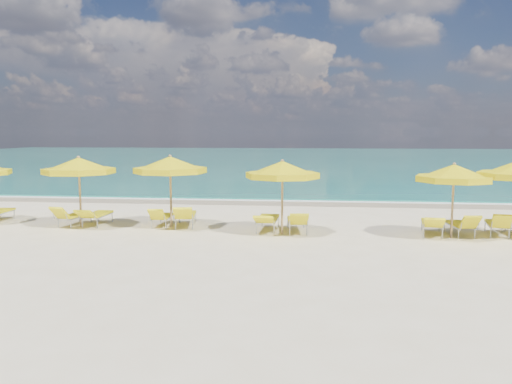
# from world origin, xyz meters

# --- Properties ---
(ground_plane) EXTENTS (120.00, 120.00, 0.00)m
(ground_plane) POSITION_xyz_m (0.00, 0.00, 0.00)
(ground_plane) COLOR beige
(ocean) EXTENTS (120.00, 80.00, 0.30)m
(ocean) POSITION_xyz_m (0.00, 48.00, 0.00)
(ocean) COLOR #136C5D
(ocean) RESTS_ON ground
(wet_sand_band) EXTENTS (120.00, 2.60, 0.01)m
(wet_sand_band) POSITION_xyz_m (0.00, 7.40, 0.00)
(wet_sand_band) COLOR tan
(wet_sand_band) RESTS_ON ground
(foam_line) EXTENTS (120.00, 1.20, 0.03)m
(foam_line) POSITION_xyz_m (0.00, 8.20, 0.00)
(foam_line) COLOR white
(foam_line) RESTS_ON ground
(whitecap_near) EXTENTS (14.00, 0.36, 0.05)m
(whitecap_near) POSITION_xyz_m (-6.00, 17.00, 0.00)
(whitecap_near) COLOR white
(whitecap_near) RESTS_ON ground
(whitecap_far) EXTENTS (18.00, 0.30, 0.05)m
(whitecap_far) POSITION_xyz_m (8.00, 24.00, 0.00)
(whitecap_far) COLOR white
(whitecap_far) RESTS_ON ground
(umbrella_2) EXTENTS (3.36, 3.36, 2.58)m
(umbrella_2) POSITION_xyz_m (-6.21, 0.17, 2.20)
(umbrella_2) COLOR tan
(umbrella_2) RESTS_ON ground
(umbrella_3) EXTENTS (3.19, 3.19, 2.62)m
(umbrella_3) POSITION_xyz_m (-2.94, 0.41, 2.24)
(umbrella_3) COLOR tan
(umbrella_3) RESTS_ON ground
(umbrella_4) EXTENTS (2.69, 2.69, 2.52)m
(umbrella_4) POSITION_xyz_m (1.08, -0.28, 2.15)
(umbrella_4) COLOR tan
(umbrella_4) RESTS_ON ground
(umbrella_5) EXTENTS (2.59, 2.59, 2.45)m
(umbrella_5) POSITION_xyz_m (6.55, -0.35, 2.09)
(umbrella_5) COLOR tan
(umbrella_5) RESTS_ON ground
(lounger_2_left) EXTENTS (0.93, 1.81, 0.84)m
(lounger_2_left) POSITION_xyz_m (-6.62, 0.46, 0.22)
(lounger_2_left) COLOR #A5A8AD
(lounger_2_left) RESTS_ON ground
(lounger_2_right) EXTENTS (0.69, 1.98, 0.76)m
(lounger_2_right) POSITION_xyz_m (-5.81, 0.60, 0.23)
(lounger_2_right) COLOR #A5A8AD
(lounger_2_right) RESTS_ON ground
(lounger_3_left) EXTENTS (0.61, 1.67, 0.79)m
(lounger_3_left) POSITION_xyz_m (-3.34, 0.70, 0.21)
(lounger_3_left) COLOR #A5A8AD
(lounger_3_left) RESTS_ON ground
(lounger_3_right) EXTENTS (0.98, 2.10, 0.90)m
(lounger_3_right) POSITION_xyz_m (-2.48, 0.69, 0.25)
(lounger_3_right) COLOR #A5A8AD
(lounger_3_right) RESTS_ON ground
(lounger_4_left) EXTENTS (0.76, 2.12, 0.75)m
(lounger_4_left) POSITION_xyz_m (0.54, 0.26, 0.24)
(lounger_4_left) COLOR #A5A8AD
(lounger_4_left) RESTS_ON ground
(lounger_4_right) EXTENTS (0.80, 1.95, 0.84)m
(lounger_4_right) POSITION_xyz_m (1.57, 0.15, 0.23)
(lounger_4_right) COLOR #A5A8AD
(lounger_4_right) RESTS_ON ground
(lounger_5_left) EXTENTS (0.94, 2.03, 0.79)m
(lounger_5_left) POSITION_xyz_m (6.05, 0.14, 0.23)
(lounger_5_left) COLOR #A5A8AD
(lounger_5_left) RESTS_ON ground
(lounger_5_right) EXTENTS (0.78, 1.76, 0.84)m
(lounger_5_right) POSITION_xyz_m (6.96, 0.16, 0.22)
(lounger_5_right) COLOR #A5A8AD
(lounger_5_right) RESTS_ON ground
(lounger_6_left) EXTENTS (0.91, 1.83, 0.88)m
(lounger_6_left) POSITION_xyz_m (8.20, 0.33, 0.23)
(lounger_6_left) COLOR #A5A8AD
(lounger_6_left) RESTS_ON ground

